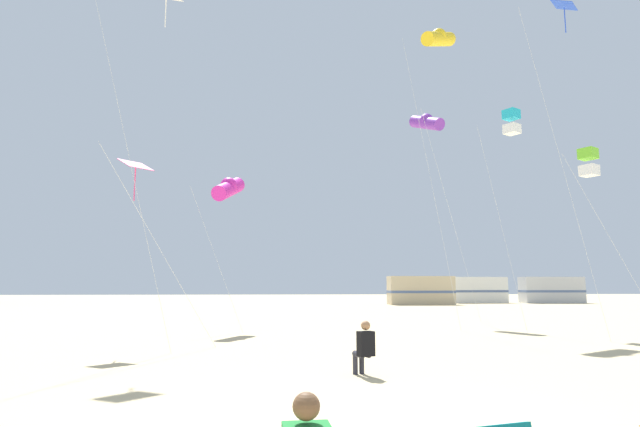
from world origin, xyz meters
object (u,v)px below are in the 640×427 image
kite_diamond_rainbow (137,171)px  kite_tube_magenta (229,188)px  kite_tube_gold (439,38)px  kite_box_cyan (511,122)px  kite_box_lime (589,162)px  kite_tube_violet (427,122)px  kite_flyer_standing (364,346)px  kite_diamond_blue (564,20)px  rv_van_silver (551,290)px  kite_diamond_white (163,9)px  rv_van_white (476,290)px  rv_van_tan (421,290)px

kite_diamond_rainbow → kite_tube_magenta: (2.39, 6.47, 0.68)m
kite_tube_gold → kite_box_cyan: 5.64m
kite_box_lime → kite_tube_violet: kite_tube_violet is taller
kite_flyer_standing → kite_diamond_blue: bearing=-160.9°
kite_flyer_standing → kite_diamond_rainbow: kite_diamond_rainbow is taller
kite_flyer_standing → rv_van_silver: size_ratio=0.18×
kite_tube_magenta → kite_tube_gold: bearing=0.6°
kite_diamond_blue → rv_van_silver: size_ratio=2.06×
kite_flyer_standing → kite_diamond_blue: 17.21m
kite_tube_gold → kite_box_cyan: (2.85, -1.39, -4.66)m
kite_diamond_rainbow → rv_van_silver: bearing=47.3°
kite_flyer_standing → kite_diamond_rainbow: bearing=-60.6°
rv_van_silver → kite_box_cyan: bearing=-117.3°
kite_diamond_white → kite_tube_violet: kite_diamond_white is taller
kite_diamond_white → rv_van_silver: (33.98, 36.92, -10.14)m
kite_box_lime → kite_tube_magenta: (-14.87, 3.83, -0.59)m
rv_van_silver → kite_box_lime: bearing=-112.9°
kite_diamond_rainbow → kite_box_cyan: size_ratio=0.61×
kite_diamond_rainbow → kite_box_cyan: bearing=18.7°
rv_van_white → kite_diamond_rainbow: bearing=-129.1°
kite_tube_gold → rv_van_white: kite_tube_gold is taller
kite_box_lime → kite_tube_violet: 9.98m
kite_box_cyan → kite_box_lime: (1.95, -2.55, -2.47)m
kite_tube_violet → rv_van_white: 32.71m
kite_flyer_standing → kite_diamond_rainbow: 9.97m
kite_diamond_blue → kite_tube_violet: 9.45m
kite_box_lime → kite_diamond_rainbow: bearing=-171.3°
kite_tube_gold → rv_van_silver: (22.01, 30.79, -12.63)m
kite_tube_magenta → rv_van_white: bearing=53.1°
kite_tube_violet → rv_van_white: size_ratio=1.78×
kite_flyer_standing → kite_box_cyan: bearing=-148.1°
kite_box_cyan → kite_tube_violet: (-2.33, 5.45, 1.69)m
rv_van_white → rv_van_silver: size_ratio=1.01×
kite_diamond_blue → kite_diamond_white: size_ratio=1.10×
kite_diamond_white → rv_van_silver: size_ratio=1.88×
kite_diamond_blue → rv_van_white: bearing=74.2°
kite_box_cyan → kite_diamond_white: 15.70m
kite_tube_gold → kite_box_lime: (4.79, -3.94, -7.13)m
kite_diamond_white → rv_van_tan: bearing=61.1°
kite_diamond_blue → rv_van_tan: kite_diamond_blue is taller
rv_van_white → rv_van_silver: bearing=-14.7°
kite_tube_violet → kite_tube_magenta: size_ratio=1.68×
kite_tube_magenta → rv_van_silver: bearing=43.9°
kite_flyer_standing → kite_tube_gold: bearing=-135.1°
kite_tube_gold → kite_box_lime: size_ratio=1.97×
kite_box_cyan → kite_box_lime: size_ratio=1.33×
kite_box_cyan → kite_diamond_rainbow: bearing=-161.3°
kite_tube_violet → rv_van_silver: kite_tube_violet is taller
kite_flyer_standing → kite_diamond_blue: size_ratio=0.09×
kite_diamond_rainbow → kite_diamond_white: (0.51, 0.46, 5.91)m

